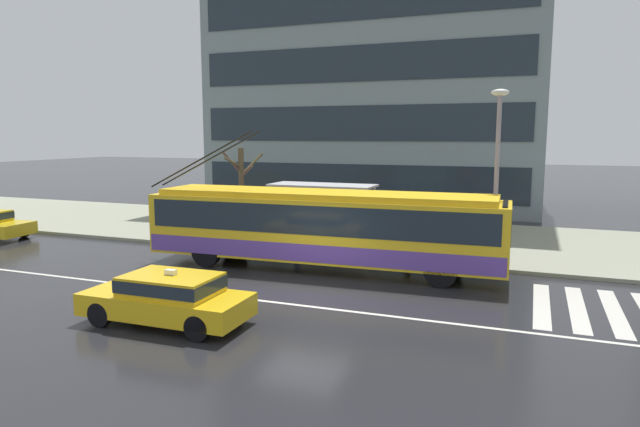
{
  "coord_description": "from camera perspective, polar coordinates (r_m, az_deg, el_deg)",
  "views": [
    {
      "loc": [
        6.26,
        -14.82,
        4.68
      ],
      "look_at": [
        -0.93,
        3.76,
        1.84
      ],
      "focal_mm": 31.13,
      "sensor_mm": 36.0,
      "label": 1
    }
  ],
  "objects": [
    {
      "name": "street_lamp",
      "position": [
        20.15,
        17.75,
        5.15
      ],
      "size": [
        0.6,
        0.32,
        6.08
      ],
      "color": "gray",
      "rests_on": "sidewalk_slab"
    },
    {
      "name": "ground_plane",
      "position": [
        16.75,
        -1.69,
        -8.12
      ],
      "size": [
        160.0,
        160.0,
        0.0
      ],
      "primitive_type": "plane",
      "color": "#232327"
    },
    {
      "name": "bus_shelter",
      "position": [
        22.86,
        0.46,
        1.5
      ],
      "size": [
        4.29,
        1.72,
        2.54
      ],
      "color": "gray",
      "rests_on": "sidewalk_slab"
    },
    {
      "name": "taxi_oncoming_near",
      "position": [
        14.4,
        -15.35,
        -8.23
      ],
      "size": [
        4.23,
        1.8,
        1.39
      ],
      "color": "yellow",
      "rests_on": "ground_plane"
    },
    {
      "name": "pedestrian_approaching_curb",
      "position": [
        22.24,
        -2.27,
        0.41
      ],
      "size": [
        1.43,
        1.43,
        1.94
      ],
      "color": "navy",
      "rests_on": "sidewalk_slab"
    },
    {
      "name": "sidewalk_slab",
      "position": [
        25.63,
        6.67,
        -2.31
      ],
      "size": [
        80.0,
        10.0,
        0.14
      ],
      "primitive_type": "cube",
      "color": "gray",
      "rests_on": "ground_plane"
    },
    {
      "name": "office_tower_corner_left",
      "position": [
        38.79,
        6.22,
        16.84
      ],
      "size": [
        21.34,
        10.96,
        21.19
      ],
      "color": "gray",
      "rests_on": "ground_plane"
    },
    {
      "name": "street_tree_bare",
      "position": [
        25.76,
        -8.06,
        2.83
      ],
      "size": [
        1.5,
        1.83,
        3.94
      ],
      "color": "brown",
      "rests_on": "sidewalk_slab"
    },
    {
      "name": "trolleybus",
      "position": [
        19.34,
        0.25,
        -1.32
      ],
      "size": [
        13.01,
        2.93,
        4.83
      ],
      "color": "yellow",
      "rests_on": "ground_plane"
    },
    {
      "name": "crosswalk_stripe_edge_near",
      "position": [
        16.79,
        21.82,
        -8.67
      ],
      "size": [
        0.44,
        4.4,
        0.01
      ],
      "primitive_type": "cube",
      "color": "beige",
      "rests_on": "ground_plane"
    },
    {
      "name": "pedestrian_at_shelter",
      "position": [
        21.8,
        8.93,
        0.31
      ],
      "size": [
        1.19,
        1.19,
        1.97
      ],
      "color": "black",
      "rests_on": "sidewalk_slab"
    },
    {
      "name": "lane_centre_line",
      "position": [
        15.7,
        -3.42,
        -9.24
      ],
      "size": [
        72.0,
        0.14,
        0.01
      ],
      "primitive_type": "cube",
      "color": "silver",
      "rests_on": "ground_plane"
    },
    {
      "name": "crosswalk_stripe_inner_a",
      "position": [
        16.83,
        24.92,
        -8.8
      ],
      "size": [
        0.44,
        4.4,
        0.01
      ],
      "primitive_type": "cube",
      "color": "beige",
      "rests_on": "ground_plane"
    },
    {
      "name": "crosswalk_stripe_center",
      "position": [
        16.93,
        27.99,
        -8.91
      ],
      "size": [
        0.44,
        4.4,
        0.01
      ],
      "primitive_type": "cube",
      "color": "beige",
      "rests_on": "ground_plane"
    }
  ]
}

